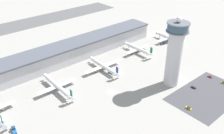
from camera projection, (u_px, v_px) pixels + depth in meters
ground_plane at (111, 92)px, 202.04m from camera, size 1000.00×1000.00×0.00m
terminal_building at (64, 53)px, 243.80m from camera, size 214.16×25.00×17.32m
runway_strip at (14, 27)px, 333.80m from camera, size 321.25×44.00×0.01m
control_tower at (175, 52)px, 198.23m from camera, size 17.65×17.65×59.02m
parking_lot_surface at (207, 95)px, 198.58m from camera, size 64.00×40.00×0.01m
airplane_gate_charlie at (58, 86)px, 201.76m from camera, size 35.12×44.55×11.96m
airplane_gate_delta at (104, 66)px, 231.21m from camera, size 39.63×41.78×11.84m
airplane_gate_echo at (138, 49)px, 262.36m from camera, size 31.94×38.24×12.59m
airplane_gate_foxtrot at (169, 38)px, 288.65m from camera, size 32.99×38.59×13.57m
service_truck_catering at (14, 130)px, 163.00m from camera, size 3.86×8.20×2.75m
service_truck_fuel at (111, 72)px, 227.96m from camera, size 2.90×6.48×2.92m
service_truck_baggage at (175, 62)px, 243.95m from camera, size 5.37×7.25×3.10m
service_truck_water at (164, 44)px, 283.20m from camera, size 8.34×3.42×2.69m
car_yellow_taxi at (193, 87)px, 206.96m from camera, size 1.98×4.48×1.36m
car_grey_coupe at (224, 83)px, 212.96m from camera, size 1.75×4.62×1.42m
car_maroon_suv at (210, 77)px, 221.65m from camera, size 1.90×4.29×1.36m
car_blue_compact at (189, 108)px, 183.40m from camera, size 1.88×4.75×1.43m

